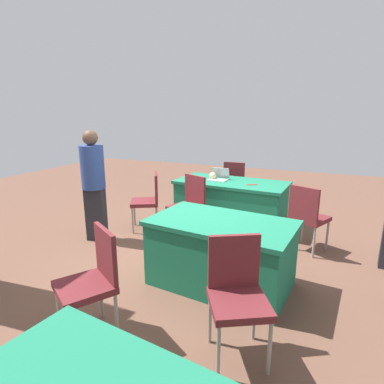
{
  "coord_description": "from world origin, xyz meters",
  "views": [
    {
      "loc": [
        -1.62,
        3.63,
        1.9
      ],
      "look_at": [
        -0.07,
        0.02,
        0.9
      ],
      "focal_mm": 29.4,
      "sensor_mm": 36.0,
      "label": 1
    }
  ],
  "objects_px": {
    "chair_tucked_right": "(235,181)",
    "chair_near_front": "(307,214)",
    "chair_tucked_left": "(189,203)",
    "chair_by_pillar": "(237,290)",
    "yarn_ball": "(213,176)",
    "chair_aisle": "(149,198)",
    "table_mid_left": "(221,253)",
    "table_foreground": "(231,202)",
    "chair_back_row": "(93,277)",
    "person_attendee_standing": "(93,180)",
    "scissors_red": "(252,185)",
    "laptop_silver": "(219,178)"
  },
  "relations": [
    {
      "from": "chair_tucked_left",
      "to": "person_attendee_standing",
      "type": "xyz_separation_m",
      "value": [
        1.26,
        0.65,
        0.37
      ]
    },
    {
      "from": "table_mid_left",
      "to": "laptop_silver",
      "type": "height_order",
      "value": "laptop_silver"
    },
    {
      "from": "chair_tucked_left",
      "to": "chair_back_row",
      "type": "distance_m",
      "value": 2.37
    },
    {
      "from": "chair_aisle",
      "to": "table_foreground",
      "type": "bearing_deg",
      "value": -84.97
    },
    {
      "from": "yarn_ball",
      "to": "chair_aisle",
      "type": "bearing_deg",
      "value": 44.74
    },
    {
      "from": "chair_near_front",
      "to": "scissors_red",
      "type": "distance_m",
      "value": 1.08
    },
    {
      "from": "table_mid_left",
      "to": "scissors_red",
      "type": "distance_m",
      "value": 1.9
    },
    {
      "from": "chair_tucked_right",
      "to": "chair_aisle",
      "type": "bearing_deg",
      "value": -121.8
    },
    {
      "from": "table_mid_left",
      "to": "yarn_ball",
      "type": "xyz_separation_m",
      "value": [
        0.83,
        -2.01,
        0.44
      ]
    },
    {
      "from": "chair_by_pillar",
      "to": "laptop_silver",
      "type": "relative_size",
      "value": 2.91
    },
    {
      "from": "table_foreground",
      "to": "table_mid_left",
      "type": "xyz_separation_m",
      "value": [
        -0.48,
        1.99,
        0.0
      ]
    },
    {
      "from": "scissors_red",
      "to": "chair_tucked_left",
      "type": "bearing_deg",
      "value": 12.79
    },
    {
      "from": "yarn_ball",
      "to": "scissors_red",
      "type": "bearing_deg",
      "value": 167.91
    },
    {
      "from": "chair_tucked_right",
      "to": "chair_by_pillar",
      "type": "distance_m",
      "value": 4.07
    },
    {
      "from": "chair_near_front",
      "to": "chair_tucked_left",
      "type": "distance_m",
      "value": 1.71
    },
    {
      "from": "chair_tucked_left",
      "to": "chair_back_row",
      "type": "bearing_deg",
      "value": 116.68
    },
    {
      "from": "chair_back_row",
      "to": "person_attendee_standing",
      "type": "relative_size",
      "value": 0.58
    },
    {
      "from": "table_foreground",
      "to": "yarn_ball",
      "type": "distance_m",
      "value": 0.56
    },
    {
      "from": "chair_by_pillar",
      "to": "person_attendee_standing",
      "type": "distance_m",
      "value": 2.99
    },
    {
      "from": "chair_aisle",
      "to": "yarn_ball",
      "type": "bearing_deg",
      "value": -74.38
    },
    {
      "from": "chair_back_row",
      "to": "laptop_silver",
      "type": "xyz_separation_m",
      "value": [
        -0.03,
        -3.23,
        0.25
      ]
    },
    {
      "from": "chair_back_row",
      "to": "scissors_red",
      "type": "height_order",
      "value": "chair_back_row"
    },
    {
      "from": "chair_aisle",
      "to": "chair_by_pillar",
      "type": "distance_m",
      "value": 2.99
    },
    {
      "from": "chair_by_pillar",
      "to": "laptop_silver",
      "type": "distance_m",
      "value": 3.18
    },
    {
      "from": "chair_by_pillar",
      "to": "person_attendee_standing",
      "type": "relative_size",
      "value": 0.58
    },
    {
      "from": "laptop_silver",
      "to": "scissors_red",
      "type": "height_order",
      "value": "laptop_silver"
    },
    {
      "from": "chair_back_row",
      "to": "scissors_red",
      "type": "distance_m",
      "value": 3.15
    },
    {
      "from": "person_attendee_standing",
      "to": "yarn_ball",
      "type": "xyz_separation_m",
      "value": [
        -1.33,
        -1.51,
        -0.1
      ]
    },
    {
      "from": "chair_tucked_left",
      "to": "yarn_ball",
      "type": "relative_size",
      "value": 7.62
    },
    {
      "from": "chair_aisle",
      "to": "chair_by_pillar",
      "type": "relative_size",
      "value": 0.98
    },
    {
      "from": "table_foreground",
      "to": "table_mid_left",
      "type": "relative_size",
      "value": 1.18
    },
    {
      "from": "table_foreground",
      "to": "chair_back_row",
      "type": "bearing_deg",
      "value": 85.27
    },
    {
      "from": "table_foreground",
      "to": "chair_back_row",
      "type": "distance_m",
      "value": 3.23
    },
    {
      "from": "chair_by_pillar",
      "to": "yarn_ball",
      "type": "relative_size",
      "value": 7.63
    },
    {
      "from": "chair_tucked_left",
      "to": "laptop_silver",
      "type": "distance_m",
      "value": 0.92
    },
    {
      "from": "chair_tucked_right",
      "to": "yarn_ball",
      "type": "distance_m",
      "value": 1.0
    },
    {
      "from": "chair_tucked_right",
      "to": "chair_near_front",
      "type": "bearing_deg",
      "value": -51.24
    },
    {
      "from": "chair_near_front",
      "to": "person_attendee_standing",
      "type": "xyz_separation_m",
      "value": [
        2.96,
        0.81,
        0.38
      ]
    },
    {
      "from": "chair_aisle",
      "to": "yarn_ball",
      "type": "xyz_separation_m",
      "value": [
        -0.82,
        -0.81,
        0.28
      ]
    },
    {
      "from": "chair_tucked_left",
      "to": "person_attendee_standing",
      "type": "relative_size",
      "value": 0.58
    },
    {
      "from": "chair_tucked_right",
      "to": "person_attendee_standing",
      "type": "bearing_deg",
      "value": -124.01
    },
    {
      "from": "table_mid_left",
      "to": "chair_aisle",
      "type": "bearing_deg",
      "value": -36.16
    },
    {
      "from": "table_mid_left",
      "to": "chair_tucked_left",
      "type": "relative_size",
      "value": 1.7
    },
    {
      "from": "table_foreground",
      "to": "chair_back_row",
      "type": "relative_size",
      "value": 2.02
    },
    {
      "from": "table_foreground",
      "to": "yarn_ball",
      "type": "bearing_deg",
      "value": -3.03
    },
    {
      "from": "chair_aisle",
      "to": "chair_back_row",
      "type": "bearing_deg",
      "value": 171.29
    },
    {
      "from": "table_mid_left",
      "to": "yarn_ball",
      "type": "relative_size",
      "value": 12.96
    },
    {
      "from": "chair_tucked_left",
      "to": "chair_aisle",
      "type": "height_order",
      "value": "chair_tucked_left"
    },
    {
      "from": "chair_near_front",
      "to": "chair_tucked_left",
      "type": "relative_size",
      "value": 0.98
    },
    {
      "from": "table_mid_left",
      "to": "chair_by_pillar",
      "type": "bearing_deg",
      "value": 114.86
    }
  ]
}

